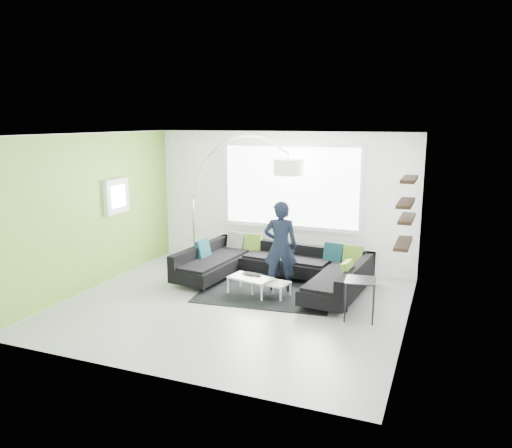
{
  "coord_description": "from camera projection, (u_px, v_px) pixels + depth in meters",
  "views": [
    {
      "loc": [
        3.22,
        -7.17,
        3.01
      ],
      "look_at": [
        0.05,
        0.9,
        1.21
      ],
      "focal_mm": 35.0,
      "sensor_mm": 36.0,
      "label": 1
    }
  ],
  "objects": [
    {
      "name": "ground",
      "position": [
        233.0,
        305.0,
        8.3
      ],
      "size": [
        5.5,
        5.5,
        0.0
      ],
      "primitive_type": "plane",
      "color": "gray",
      "rests_on": "ground"
    },
    {
      "name": "room_shell",
      "position": [
        240.0,
        196.0,
        8.1
      ],
      "size": [
        5.54,
        5.04,
        2.82
      ],
      "color": "white",
      "rests_on": "ground"
    },
    {
      "name": "sectional_sofa",
      "position": [
        273.0,
        270.0,
        9.2
      ],
      "size": [
        3.47,
        2.34,
        0.71
      ],
      "rotation": [
        0.0,
        0.0,
        -0.1
      ],
      "color": "black",
      "rests_on": "ground"
    },
    {
      "name": "rug",
      "position": [
        267.0,
        292.0,
        8.91
      ],
      "size": [
        2.53,
        1.96,
        0.01
      ],
      "primitive_type": "cube",
      "rotation": [
        0.0,
        0.0,
        0.11
      ],
      "color": "black",
      "rests_on": "ground"
    },
    {
      "name": "coffee_table",
      "position": [
        261.0,
        286.0,
        8.74
      ],
      "size": [
        1.06,
        0.74,
        0.31
      ],
      "primitive_type": "cube",
      "rotation": [
        0.0,
        0.0,
        -0.21
      ],
      "color": "white",
      "rests_on": "ground"
    },
    {
      "name": "arc_lamp",
      "position": [
        193.0,
        199.0,
        10.63
      ],
      "size": [
        2.7,
        1.41,
        2.73
      ],
      "primitive_type": null,
      "rotation": [
        0.0,
        0.0,
        -0.17
      ],
      "color": "white",
      "rests_on": "ground"
    },
    {
      "name": "side_table",
      "position": [
        360.0,
        299.0,
        7.67
      ],
      "size": [
        0.51,
        0.51,
        0.63
      ],
      "primitive_type": "cube",
      "rotation": [
        0.0,
        0.0,
        0.11
      ],
      "color": "black",
      "rests_on": "ground"
    },
    {
      "name": "person",
      "position": [
        280.0,
        246.0,
        8.86
      ],
      "size": [
        0.78,
        0.67,
        1.64
      ],
      "primitive_type": "imported",
      "rotation": [
        0.0,
        0.0,
        3.38
      ],
      "color": "black",
      "rests_on": "ground"
    },
    {
      "name": "laptop",
      "position": [
        251.0,
        275.0,
        8.82
      ],
      "size": [
        0.39,
        0.29,
        0.03
      ],
      "primitive_type": "imported",
      "rotation": [
        0.0,
        0.0,
        -0.08
      ],
      "color": "black",
      "rests_on": "coffee_table"
    }
  ]
}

